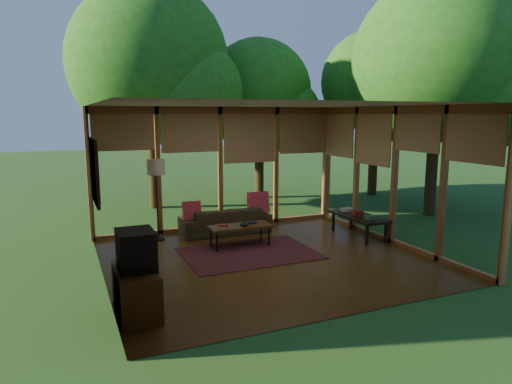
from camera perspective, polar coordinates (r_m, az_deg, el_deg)
name	(u,v)px	position (r m, az deg, el deg)	size (l,w,h in m)	color
floor	(267,259)	(8.18, 1.36, -8.39)	(5.50, 5.50, 0.00)	brown
ceiling	(267,105)	(7.78, 1.45, 10.88)	(5.50, 5.50, 0.00)	white
wall_left	(100,195)	(7.18, -18.96, -0.37)	(0.04, 5.00, 2.70)	beige
wall_front	(352,212)	(5.73, 11.90, -2.51)	(5.50, 0.04, 2.70)	beige
window_wall_back	(220,168)	(10.17, -4.49, 2.96)	(5.50, 0.12, 2.70)	#945C2D
window_wall_right	(395,176)	(9.34, 16.93, 1.97)	(0.12, 5.00, 2.70)	#945C2D
exterior_lawn	(364,178)	(18.97, 13.36, 1.73)	(40.00, 40.00, 0.00)	#24511E
tree_nw	(149,64)	(12.80, -13.19, 15.36)	(4.22, 4.22, 5.97)	#392814
tree_ne	(258,92)	(13.99, 0.28, 12.35)	(3.16, 3.16, 4.78)	#392814
tree_se	(435,60)	(12.28, 21.51, 15.05)	(4.00, 4.00, 5.83)	#392814
tree_far	(372,82)	(14.76, 14.31, 13.16)	(3.10, 3.10, 5.07)	#392814
rug	(249,253)	(8.50, -0.84, -7.65)	(2.40, 1.70, 0.01)	maroon
sofa	(225,220)	(9.87, -3.86, -3.56)	(1.92, 0.75, 0.56)	#39311C
pillow_left	(192,211)	(9.54, -8.03, -2.32)	(0.37, 0.12, 0.37)	maroon
pillow_right	(258,203)	(10.02, 0.26, -1.38)	(0.47, 0.16, 0.47)	maroon
ct_book_lower	(224,227)	(8.64, -4.07, -4.38)	(0.21, 0.16, 0.03)	#B0A9A0
ct_book_upper	(224,225)	(8.64, -4.08, -4.18)	(0.19, 0.15, 0.03)	maroon
ct_book_side	(250,222)	(8.97, -0.72, -3.83)	(0.22, 0.16, 0.03)	black
ct_bowl	(244,224)	(8.73, -1.48, -4.08)	(0.16, 0.16, 0.07)	black
media_cabinet	(136,291)	(6.18, -14.74, -11.91)	(0.50, 1.00, 0.60)	#563917
television	(136,250)	(6.00, -14.78, -7.00)	(0.45, 0.55, 0.50)	black
console_book_a	(371,218)	(9.45, 14.15, -3.12)	(0.20, 0.14, 0.07)	#376053
console_book_b	(357,213)	(9.80, 12.57, -2.53)	(0.21, 0.15, 0.10)	maroon
console_book_c	(346,210)	(10.12, 11.24, -2.18)	(0.24, 0.18, 0.07)	#B0A9A0
floor_lamp	(156,172)	(9.33, -12.39, 2.50)	(0.36, 0.36, 1.65)	black
coffee_table	(240,227)	(8.82, -2.02, -4.41)	(1.20, 0.50, 0.43)	#563917
side_console	(359,217)	(9.78, 12.72, -3.12)	(0.60, 1.40, 0.46)	black
wall_painting	(95,171)	(8.54, -19.53, 2.49)	(0.06, 1.35, 1.15)	black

